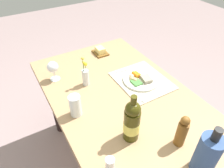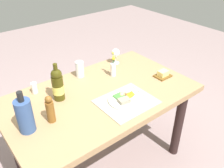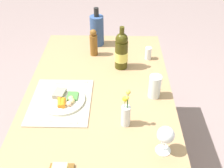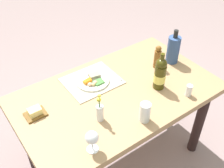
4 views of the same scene
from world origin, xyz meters
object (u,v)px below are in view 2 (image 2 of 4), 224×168
knife (142,93)px  wine_bottle (58,85)px  salt_shaker (34,88)px  fork (106,109)px  water_tumbler (80,70)px  dinner_plate (125,99)px  wine_glass (116,53)px  cooler_bottle (25,115)px  flower_vase (113,68)px  dining_table (101,106)px  butter_dish (163,74)px  pepper_mill (50,110)px

knife → wine_bottle: (-0.50, 0.32, 0.11)m
salt_shaker → fork: bearing=-60.0°
wine_bottle → water_tumbler: wine_bottle is taller
dinner_plate → wine_glass: 0.59m
wine_glass → cooler_bottle: bearing=-159.9°
flower_vase → wine_glass: 0.23m
dining_table → butter_dish: size_ratio=10.74×
wine_bottle → dining_table: bearing=-25.7°
dinner_plate → water_tumbler: water_tumbler is taller
dining_table → water_tumbler: water_tumbler is taller
butter_dish → salt_shaker: size_ratio=1.56×
dinner_plate → flower_vase: bearing=64.6°
knife → wine_glass: wine_glass is taller
dinner_plate → wine_bottle: (-0.35, 0.31, 0.10)m
water_tumbler → butter_dish: bearing=-39.1°
butter_dish → wine_bottle: 0.85m
butter_dish → knife: bearing=-166.8°
dining_table → water_tumbler: 0.35m
pepper_mill → salt_shaker: 0.37m
butter_dish → wine_glass: wine_glass is taller
butter_dish → flower_vase: bearing=139.0°
knife → wine_bottle: wine_bottle is taller
water_tumbler → salt_shaker: bearing=179.9°
flower_vase → water_tumbler: size_ratio=1.63×
fork → salt_shaker: 0.57m
pepper_mill → wine_bottle: size_ratio=0.67×
cooler_bottle → pepper_mill: bearing=-5.0°
salt_shaker → wine_bottle: wine_bottle is taller
fork → cooler_bottle: 0.51m
fork → wine_bottle: wine_bottle is taller
fork → knife: (0.32, -0.01, 0.00)m
knife → wine_bottle: size_ratio=0.75×
dining_table → wine_glass: (0.40, 0.31, 0.21)m
dining_table → dinner_plate: 0.24m
dinner_plate → wine_glass: size_ratio=1.75×
cooler_bottle → knife: bearing=-10.7°
water_tumbler → flower_vase: bearing=-36.3°
cooler_bottle → water_tumbler: (0.59, 0.35, -0.05)m
knife → wine_glass: bearing=78.9°
fork → salt_shaker: (-0.28, 0.49, 0.03)m
flower_vase → wine_bottle: size_ratio=0.77×
dining_table → salt_shaker: 0.50m
wine_glass → water_tumbler: size_ratio=1.06×
water_tumbler → cooler_bottle: bearing=-149.1°
cooler_bottle → flower_vase: size_ratio=1.28×
dinner_plate → wine_glass: wine_glass is taller
dinner_plate → salt_shaker: (-0.45, 0.49, 0.02)m
pepper_mill → wine_glass: bearing=24.2°
wine_glass → water_tumbler: (-0.38, -0.00, -0.04)m
dinner_plate → water_tumbler: bearing=97.0°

